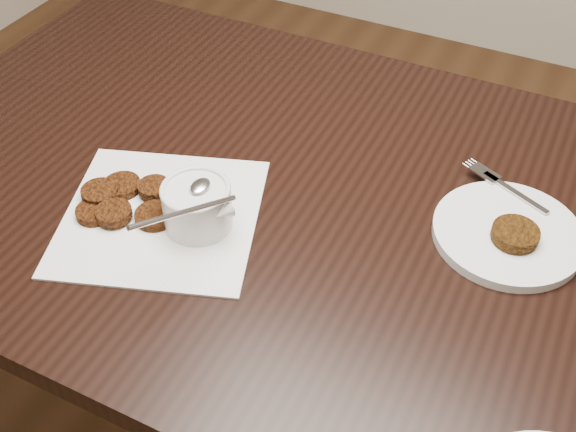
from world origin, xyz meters
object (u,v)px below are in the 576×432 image
object	(u,v)px
table	(284,330)
napkin	(161,216)
plate_with_patty	(509,229)
sauce_ramekin	(195,188)

from	to	relation	value
table	napkin	distance (m)	0.43
table	plate_with_patty	distance (m)	0.52
sauce_ramekin	plate_with_patty	xyz separation A→B (m)	(0.42, 0.18, -0.06)
table	plate_with_patty	size ratio (longest dim) A/B	6.33
table	plate_with_patty	bearing A→B (deg)	7.13
table	napkin	bearing A→B (deg)	-132.85
table	napkin	xyz separation A→B (m)	(-0.13, -0.14, 0.38)
napkin	plate_with_patty	bearing A→B (deg)	21.35
sauce_ramekin	napkin	bearing A→B (deg)	-169.82
sauce_ramekin	plate_with_patty	size ratio (longest dim) A/B	0.64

